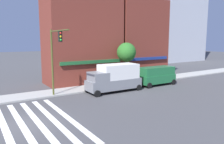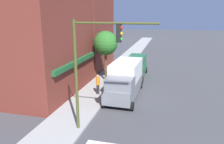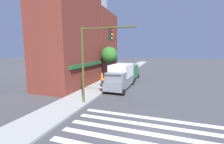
# 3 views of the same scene
# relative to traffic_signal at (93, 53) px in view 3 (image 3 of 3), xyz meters

# --- Properties ---
(ground_plane) EXTENTS (200.00, 200.00, 0.00)m
(ground_plane) POSITION_rel_traffic_signal_xyz_m (-3.78, -5.37, -4.58)
(ground_plane) COLOR #424244
(sidewalk_left) EXTENTS (120.00, 3.00, 0.15)m
(sidewalk_left) POSITION_rel_traffic_signal_xyz_m (-3.78, 2.13, -4.50)
(sidewalk_left) COLOR #9E9E99
(sidewalk_left) RESTS_ON ground_plane
(crosswalk_stripes) EXTENTS (5.71, 10.80, 0.01)m
(crosswalk_stripes) POSITION_rel_traffic_signal_xyz_m (-3.78, -5.37, -4.57)
(crosswalk_stripes) COLOR silver
(crosswalk_stripes) RESTS_ON ground_plane
(storefront_row) EXTENTS (18.62, 5.30, 15.81)m
(storefront_row) POSITION_rel_traffic_signal_xyz_m (9.53, 6.12, 2.54)
(storefront_row) COLOR maroon
(storefront_row) RESTS_ON ground_plane
(traffic_signal) EXTENTS (0.32, 4.71, 6.75)m
(traffic_signal) POSITION_rel_traffic_signal_xyz_m (0.00, 0.00, 0.00)
(traffic_signal) COLOR #474C1E
(traffic_signal) RESTS_ON ground_plane
(box_truck_grey) EXTENTS (6.26, 2.42, 3.04)m
(box_truck_grey) POSITION_rel_traffic_signal_xyz_m (6.40, -0.67, -2.99)
(box_truck_grey) COLOR slate
(box_truck_grey) RESTS_ON ground_plane
(van_green) EXTENTS (5.03, 2.22, 2.34)m
(van_green) POSITION_rel_traffic_signal_xyz_m (12.84, -0.67, -3.29)
(van_green) COLOR #1E6638
(van_green) RESTS_ON ground_plane
(pedestrian_orange_vest) EXTENTS (0.32, 0.32, 1.77)m
(pedestrian_orange_vest) POSITION_rel_traffic_signal_xyz_m (6.04, 1.69, -3.50)
(pedestrian_orange_vest) COLOR #23232D
(pedestrian_orange_vest) RESTS_ON sidewalk_left
(street_tree) EXTENTS (2.50, 2.50, 5.25)m
(street_tree) POSITION_rel_traffic_signal_xyz_m (10.13, 2.13, -0.45)
(street_tree) COLOR brown
(street_tree) RESTS_ON sidewalk_left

